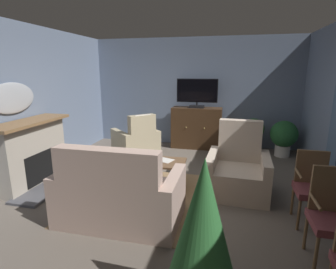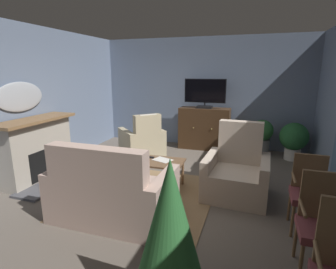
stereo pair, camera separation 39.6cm
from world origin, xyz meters
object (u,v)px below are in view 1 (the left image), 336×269
at_px(side_chair_mid_row, 334,214).
at_px(potted_plant_tall_palm_by_window, 202,237).
at_px(armchair_angled_to_table, 137,142).
at_px(television, 197,93).
at_px(coffee_table, 156,164).
at_px(sofa_floral, 119,196).
at_px(potted_plant_small_fern_corner, 253,134).
at_px(side_chair_beside_plant, 313,185).
at_px(potted_plant_on_hearth_side, 284,136).
at_px(fireplace, 32,154).
at_px(folded_newspaper, 164,160).
at_px(armchair_by_fireplace, 238,172).
at_px(tv_cabinet, 196,129).
at_px(cat, 111,174).
at_px(wall_mirror_oval, 12,98).
at_px(tv_remote, 150,158).

height_order(side_chair_mid_row, potted_plant_tall_palm_by_window, potted_plant_tall_palm_by_window).
bearing_deg(armchair_angled_to_table, television, 35.90).
height_order(coffee_table, sofa_floral, sofa_floral).
xyz_separation_m(side_chair_mid_row, potted_plant_tall_palm_by_window, (-1.23, -0.98, 0.21)).
distance_m(television, potted_plant_small_fern_corner, 1.67).
xyz_separation_m(side_chair_beside_plant, potted_plant_small_fern_corner, (-0.51, 2.92, -0.03)).
relative_size(armchair_angled_to_table, potted_plant_on_hearth_side, 1.50).
height_order(fireplace, potted_plant_small_fern_corner, fireplace).
relative_size(folded_newspaper, potted_plant_tall_palm_by_window, 0.22).
height_order(coffee_table, potted_plant_tall_palm_by_window, potted_plant_tall_palm_by_window).
bearing_deg(side_chair_mid_row, armchair_by_fireplace, 122.49).
height_order(sofa_floral, potted_plant_tall_palm_by_window, potted_plant_tall_palm_by_window).
xyz_separation_m(tv_cabinet, potted_plant_on_hearth_side, (2.04, -0.25, -0.01)).
bearing_deg(fireplace, sofa_floral, -22.30).
relative_size(side_chair_beside_plant, cat, 1.32).
bearing_deg(side_chair_mid_row, side_chair_beside_plant, 89.92).
bearing_deg(sofa_floral, armchair_by_fireplace, 39.28).
xyz_separation_m(folded_newspaper, potted_plant_tall_palm_by_window, (0.88, -2.33, 0.25)).
distance_m(potted_plant_small_fern_corner, cat, 3.45).
distance_m(wall_mirror_oval, armchair_by_fireplace, 3.90).
distance_m(tv_remote, sofa_floral, 1.22).
height_order(folded_newspaper, armchair_angled_to_table, armchair_angled_to_table).
distance_m(wall_mirror_oval, coffee_table, 2.63).
xyz_separation_m(side_chair_beside_plant, potted_plant_on_hearth_side, (0.15, 2.85, -0.02)).
relative_size(television, coffee_table, 1.03).
relative_size(armchair_angled_to_table, side_chair_mid_row, 1.27).
xyz_separation_m(armchair_by_fireplace, side_chair_mid_row, (0.90, -1.42, 0.17)).
relative_size(tv_cabinet, potted_plant_tall_palm_by_window, 0.92).
relative_size(fireplace, coffee_table, 1.61).
bearing_deg(fireplace, potted_plant_tall_palm_by_window, -32.03).
xyz_separation_m(sofa_floral, cat, (-0.70, 1.25, -0.25)).
bearing_deg(wall_mirror_oval, potted_plant_tall_palm_by_window, -30.09).
bearing_deg(cat, coffee_table, -9.86).
height_order(tv_cabinet, coffee_table, tv_cabinet).
bearing_deg(armchair_angled_to_table, fireplace, -122.45).
xyz_separation_m(side_chair_mid_row, side_chair_beside_plant, (0.00, 0.74, -0.02)).
xyz_separation_m(fireplace, armchair_angled_to_table, (1.21, 1.90, -0.22)).
distance_m(fireplace, potted_plant_tall_palm_by_window, 3.70).
relative_size(coffee_table, tv_remote, 5.73).
relative_size(wall_mirror_oval, potted_plant_small_fern_corner, 1.18).
height_order(sofa_floral, armchair_angled_to_table, sofa_floral).
xyz_separation_m(fireplace, potted_plant_small_fern_corner, (3.85, 2.68, -0.05)).
bearing_deg(sofa_floral, television, 81.53).
xyz_separation_m(wall_mirror_oval, tv_cabinet, (2.73, 2.87, -0.99)).
height_order(folded_newspaper, potted_plant_on_hearth_side, potted_plant_on_hearth_side).
bearing_deg(television, armchair_by_fireplace, -67.63).
bearing_deg(fireplace, tv_remote, 11.87).
relative_size(wall_mirror_oval, coffee_table, 1.02).
height_order(television, armchair_angled_to_table, television).
bearing_deg(tv_remote, television, 80.00).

